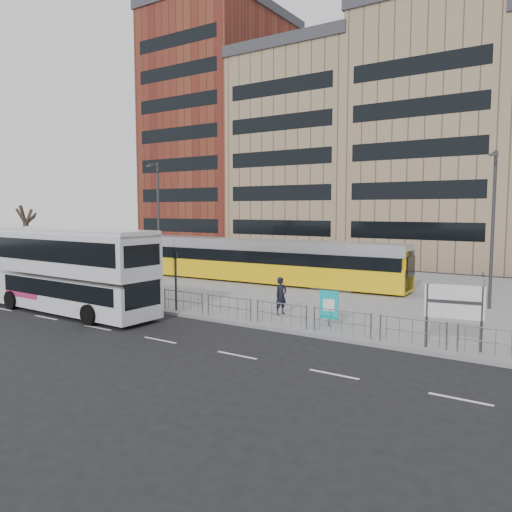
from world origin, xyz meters
The scene contains 15 objects.
ground centered at (0.00, 0.00, 0.00)m, with size 120.00×120.00×0.00m, color black.
plaza centered at (0.00, 12.00, 0.07)m, with size 64.00×24.00×0.15m, color slate.
kerb centered at (0.00, 0.05, 0.07)m, with size 64.00×0.25×0.17m, color gray.
building_row centered at (1.55, 34.27, 12.91)m, with size 70.40×18.40×31.20m.
pedestrian_barrier centered at (2.00, 0.50, 0.98)m, with size 32.07×0.07×1.10m.
road_markings centered at (1.00, -4.00, 0.01)m, with size 62.00×0.12×0.01m, color white.
double_decker_bus centered at (-6.00, -2.50, 2.43)m, with size 11.29×3.11×4.49m.
tram centered at (-5.62, 11.54, 1.74)m, with size 26.96×3.61×3.17m.
station_sign centered at (12.77, 0.80, 1.88)m, with size 2.15×0.50×2.50m.
ad_panel centered at (7.15, 1.68, 1.12)m, with size 0.88×0.18×1.65m.
pedestrian centered at (4.00, 2.68, 1.11)m, with size 0.70×0.46×1.93m, color black.
traffic_light_west centered at (-1.19, 0.50, 2.12)m, with size 0.22×0.24×3.10m.
lamp_post_west centered at (-9.84, 8.07, 4.93)m, with size 0.45×1.04×8.81m.
lamp_post_east centered at (12.68, 10.16, 4.76)m, with size 0.45×1.04×8.47m.
bare_tree centered at (-21.03, 4.46, 5.93)m, with size 4.86×4.86×8.00m.
Camera 1 is at (16.76, -19.04, 5.53)m, focal length 35.00 mm.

